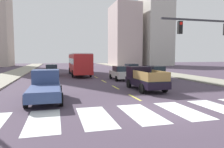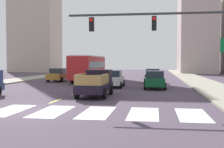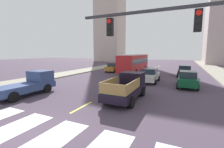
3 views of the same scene
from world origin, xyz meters
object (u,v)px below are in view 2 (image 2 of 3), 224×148
city_bus (88,67)px  sedan_mid (113,79)px  sedan_far (155,80)px  traffic_signal_gantry (174,34)px  pickup_stakebed (96,84)px  sedan_near_left (58,75)px  sedan_near_right (153,76)px

city_bus → sedan_mid: city_bus is taller
sedan_far → traffic_signal_gantry: (1.09, -11.05, 3.36)m
pickup_stakebed → sedan_near_left: 17.28m
traffic_signal_gantry → pickup_stakebed: bearing=140.7°
city_bus → traffic_signal_gantry: size_ratio=1.15×
sedan_near_right → sedan_near_left: bearing=176.5°
sedan_near_left → sedan_far: bearing=-37.2°
sedan_near_right → sedan_far: (0.29, -7.88, 0.00)m
pickup_stakebed → sedan_mid: (0.23, 7.60, -0.08)m
city_bus → sedan_near_left: 4.22m
city_bus → sedan_mid: bearing=-58.5°
sedan_far → traffic_signal_gantry: size_ratio=0.47×
pickup_stakebed → sedan_near_right: 15.00m
sedan_mid → sedan_near_right: size_ratio=1.00×
city_bus → sedan_near_left: (-4.07, 0.22, -1.09)m
sedan_mid → traffic_signal_gantry: bearing=-69.0°
traffic_signal_gantry → sedan_far: bearing=95.6°
pickup_stakebed → sedan_near_right: bearing=72.4°
city_bus → traffic_signal_gantry: 21.88m
sedan_mid → sedan_near_left: size_ratio=1.00×
sedan_far → traffic_signal_gantry: 11.60m
traffic_signal_gantry → sedan_mid: bearing=113.6°
traffic_signal_gantry → sedan_near_right: bearing=94.2°
city_bus → sedan_mid: size_ratio=2.45×
pickup_stakebed → sedan_near_right: (4.13, 14.42, -0.08)m
pickup_stakebed → traffic_signal_gantry: (5.51, -4.51, 3.28)m
pickup_stakebed → city_bus: city_bus is taller
sedan_mid → sedan_far: bearing=-16.7°
city_bus → sedan_near_right: city_bus is taller
sedan_near_left → traffic_signal_gantry: size_ratio=0.47×
sedan_near_right → traffic_signal_gantry: (1.38, -18.93, 3.36)m
sedan_mid → sedan_far: 4.32m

